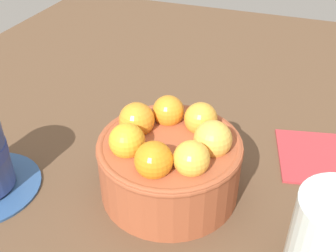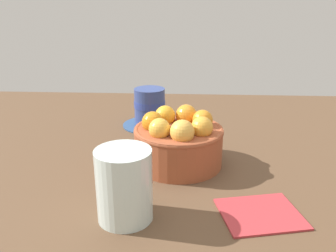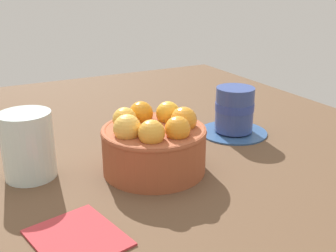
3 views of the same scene
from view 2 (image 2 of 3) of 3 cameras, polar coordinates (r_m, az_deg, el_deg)
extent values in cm
cube|color=brown|center=(65.21, 1.65, -7.59)|extent=(128.72, 100.39, 3.77)
cylinder|color=#9E4C2D|center=(62.94, 1.69, -3.29)|extent=(15.67, 15.67, 6.86)
torus|color=#9E4C2D|center=(61.82, 1.72, -0.71)|extent=(15.87, 15.87, 1.00)
sphere|color=orange|center=(65.46, 2.99, 1.78)|extent=(4.00, 4.00, 4.00)
sphere|color=gold|center=(64.99, -0.47, 1.67)|extent=(3.80, 3.80, 3.80)
sphere|color=orange|center=(61.89, -2.48, 0.71)|extent=(3.83, 3.83, 3.83)
sphere|color=#F2B13F|center=(58.31, -1.38, -0.49)|extent=(3.67, 3.67, 3.67)
sphere|color=#EEB047|center=(57.08, 2.33, -0.96)|extent=(4.06, 4.06, 4.06)
sphere|color=gold|center=(59.25, 5.52, -0.25)|extent=(3.77, 3.77, 3.77)
sphere|color=orange|center=(62.99, 5.64, 0.98)|extent=(3.68, 3.68, 3.68)
cylinder|color=#2E5082|center=(83.41, -2.94, 0.30)|extent=(12.78, 12.78, 0.60)
cylinder|color=#33478C|center=(82.03, -2.99, 3.24)|extent=(7.10, 7.10, 8.32)
cylinder|color=#2D4299|center=(81.87, -3.00, 3.62)|extent=(7.26, 7.26, 1.50)
cylinder|color=silver|center=(47.51, -7.10, -9.47)|extent=(7.54, 7.54, 10.00)
cube|color=#B23338|center=(51.74, 14.74, -13.45)|extent=(12.49, 11.17, 0.60)
camera|label=1|loc=(0.58, -35.78, 21.21)|focal=43.35mm
camera|label=3|loc=(0.60, 61.43, 9.95)|focal=43.98mm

